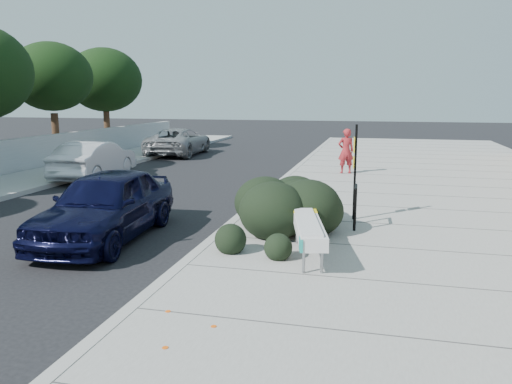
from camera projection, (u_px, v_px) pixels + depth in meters
ground at (182, 272)px, 9.33m from camera, size 120.00×120.00×0.00m
sidewalk_near at (460, 222)px, 12.77m from camera, size 11.20×50.00×0.15m
curb_near at (249, 210)px, 14.08m from camera, size 0.22×50.00×0.17m
curb_far at (7, 196)px, 15.95m from camera, size 0.22×50.00×0.17m
tree_far_e at (51, 77)px, 24.82m from camera, size 4.00×4.00×5.90m
tree_far_f at (104, 80)px, 29.58m from camera, size 4.40×4.40×6.07m
bench at (308, 228)px, 9.62m from camera, size 1.00×2.47×0.72m
bike_rack at (355, 202)px, 11.82m from camera, size 0.08×0.69×1.01m
sign_post at (355, 166)px, 12.48m from camera, size 0.10×0.28×2.40m
hedge at (285, 205)px, 11.20m from camera, size 2.25×3.86×1.38m
sedan_navy at (106, 205)px, 11.34m from camera, size 2.19×4.81×1.60m
wagon_silver at (95, 160)px, 19.82m from camera, size 1.93×4.67×1.50m
suv_silver at (179, 142)px, 27.87m from camera, size 2.79×5.53×1.50m
pedestrian at (346, 151)px, 20.17m from camera, size 0.77×0.63×1.81m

